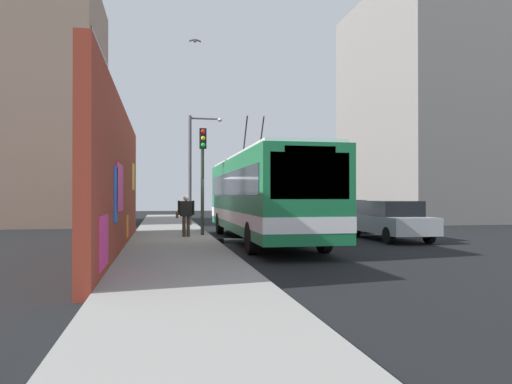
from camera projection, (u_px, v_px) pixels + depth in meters
ground_plane at (213, 240)px, 19.58m from camera, size 80.00×80.00×0.00m
sidewalk_slab at (173, 239)px, 19.27m from camera, size 48.00×3.20×0.15m
graffiti_wall at (119, 180)px, 15.48m from camera, size 14.92×0.32×4.58m
building_far_left at (46, 107)px, 30.99m from camera, size 9.92×6.61×14.82m
building_far_right at (420, 108)px, 36.81m from camera, size 13.88×8.08×16.72m
city_bus at (262, 194)px, 19.12m from camera, size 12.74×2.58×5.10m
parked_car_silver at (389, 219)px, 19.80m from camera, size 4.74×1.85×1.58m
parked_car_dark_gray at (342, 214)px, 25.02m from camera, size 4.29×1.86×1.58m
parked_car_black at (305, 211)px, 31.30m from camera, size 4.06×1.91×1.58m
parked_car_red at (284, 209)px, 36.65m from camera, size 4.67×1.79×1.58m
pedestrian_midblock at (186, 213)px, 19.62m from camera, size 0.22×0.74×1.65m
traffic_light at (203, 163)px, 20.40m from camera, size 0.49×0.28×4.45m
street_lamp at (194, 161)px, 27.64m from camera, size 0.44×1.92×6.15m
flying_pigeons at (195, 41)px, 22.87m from camera, size 0.32×0.55×0.14m
curbside_puddle at (229, 241)px, 19.36m from camera, size 2.16×2.16×0.00m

